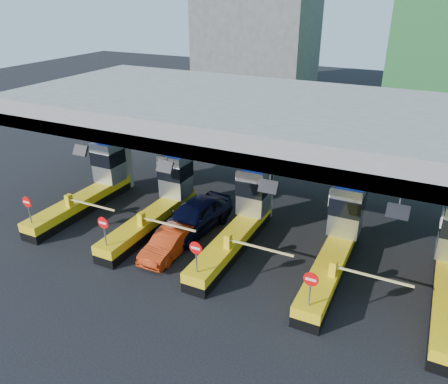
% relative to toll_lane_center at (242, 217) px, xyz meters
% --- Properties ---
extents(ground, '(120.00, 120.00, 0.00)m').
position_rel_toll_lane_center_xyz_m(ground, '(-0.00, -0.28, -1.40)').
color(ground, black).
rests_on(ground, ground).
extents(toll_canopy, '(28.00, 12.09, 7.00)m').
position_rel_toll_lane_center_xyz_m(toll_canopy, '(-0.00, 2.59, 4.74)').
color(toll_canopy, slate).
rests_on(toll_canopy, ground).
extents(toll_lane_far_left, '(4.43, 8.00, 4.16)m').
position_rel_toll_lane_center_xyz_m(toll_lane_far_left, '(-10.00, 0.00, 0.00)').
color(toll_lane_far_left, black).
rests_on(toll_lane_far_left, ground).
extents(toll_lane_left, '(4.43, 8.00, 4.16)m').
position_rel_toll_lane_center_xyz_m(toll_lane_left, '(-5.00, 0.00, 0.00)').
color(toll_lane_left, black).
rests_on(toll_lane_left, ground).
extents(toll_lane_center, '(4.43, 8.00, 4.16)m').
position_rel_toll_lane_center_xyz_m(toll_lane_center, '(0.00, 0.00, 0.00)').
color(toll_lane_center, black).
rests_on(toll_lane_center, ground).
extents(toll_lane_right, '(4.43, 8.00, 4.16)m').
position_rel_toll_lane_center_xyz_m(toll_lane_right, '(5.00, 0.00, 0.00)').
color(toll_lane_right, black).
rests_on(toll_lane_right, ground).
extents(bg_building_concrete, '(14.00, 10.00, 18.00)m').
position_rel_toll_lane_center_xyz_m(bg_building_concrete, '(-14.00, 35.72, 7.60)').
color(bg_building_concrete, '#4C4C49').
rests_on(bg_building_concrete, ground).
extents(van, '(2.67, 5.48, 1.80)m').
position_rel_toll_lane_center_xyz_m(van, '(-2.75, -0.22, -0.50)').
color(van, black).
rests_on(van, ground).
extents(red_car, '(1.36, 3.90, 1.28)m').
position_rel_toll_lane_center_xyz_m(red_car, '(-2.74, -2.85, -0.76)').
color(red_car, '#AD2E0D').
rests_on(red_car, ground).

